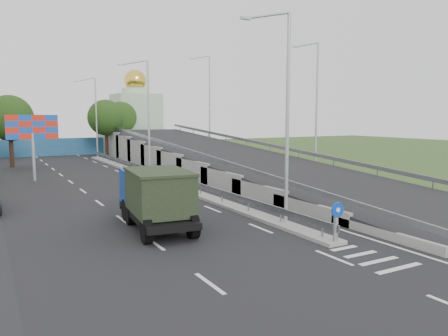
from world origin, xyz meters
TOP-DOWN VIEW (x-y plane):
  - ground at (0.00, 0.00)m, footprint 160.00×160.00m
  - road_surface at (-3.00, 20.00)m, footprint 26.00×90.00m
  - median at (0.00, 24.00)m, footprint 1.00×44.00m
  - overpass_ramp at (7.50, 24.00)m, footprint 10.00×50.00m
  - median_guardrail at (0.00, 24.00)m, footprint 0.09×44.00m
  - sign_bollard at (0.00, 2.17)m, footprint 0.64×0.23m
  - lamp_post_near at (0.11, 6.00)m, footprint 2.74×0.18m
  - lamp_post_mid at (0.11, 26.00)m, footprint 2.74×0.18m
  - lamp_post_far at (0.11, 46.00)m, footprint 2.74×0.18m
  - blue_wall at (-4.00, 52.00)m, footprint 30.00×0.50m
  - church at (10.00, 60.00)m, footprint 7.00×7.00m
  - billboard at (-9.00, 28.00)m, footprint 4.00×0.24m
  - tree_left_mid at (-10.00, 40.00)m, footprint 4.80×4.80m
  - tree_median_far at (2.00, 48.00)m, footprint 4.80×4.80m
  - tree_ramp_far at (6.00, 55.00)m, footprint 4.80×4.80m
  - dump_truck at (-5.49, 8.72)m, footprint 3.09×6.78m

SIDE VIEW (x-z plane):
  - ground at x=0.00m, z-range 0.00..0.00m
  - road_surface at x=-3.00m, z-range -0.02..0.02m
  - median at x=0.00m, z-range 0.00..0.20m
  - median_guardrail at x=0.00m, z-range 0.39..1.10m
  - sign_bollard at x=0.00m, z-range 0.20..1.87m
  - blue_wall at x=-4.00m, z-range 0.00..2.40m
  - dump_truck at x=-5.49m, z-range 0.15..3.05m
  - overpass_ramp at x=7.50m, z-range 0.00..3.50m
  - billboard at x=-9.00m, z-range 1.44..6.94m
  - tree_left_mid at x=-10.00m, z-range 1.38..8.98m
  - tree_median_far at x=2.00m, z-range 1.38..8.98m
  - tree_ramp_far at x=6.00m, z-range 1.38..8.98m
  - church at x=10.00m, z-range -1.59..12.21m
  - lamp_post_near at x=0.11m, z-range 0.77..10.85m
  - lamp_post_mid at x=0.11m, z-range 0.77..10.85m
  - lamp_post_far at x=0.11m, z-range 0.77..10.85m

